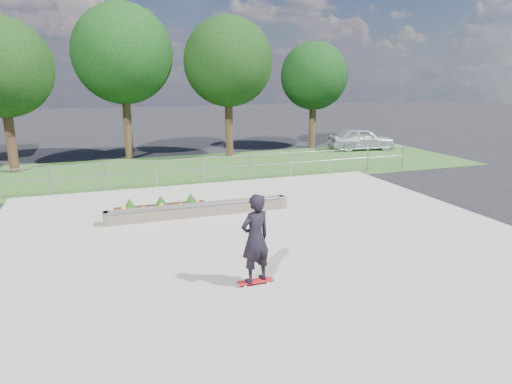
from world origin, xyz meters
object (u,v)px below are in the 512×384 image
skateboarder (255,239)px  parked_car (361,139)px  grind_ledge (199,210)px  planter_bed (162,210)px

skateboarder → parked_car: 20.26m
skateboarder → parked_car: bearing=51.6°
grind_ledge → planter_bed: (-1.14, 0.45, -0.02)m
grind_ledge → parked_car: parked_car is taller
planter_bed → parked_car: size_ratio=0.74×
skateboarder → parked_car: (12.59, 15.86, -0.42)m
grind_ledge → skateboarder: skateboarder is taller
planter_bed → parked_car: 17.04m
planter_bed → skateboarder: (1.18, -5.84, 0.87)m
skateboarder → parked_car: skateboarder is taller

